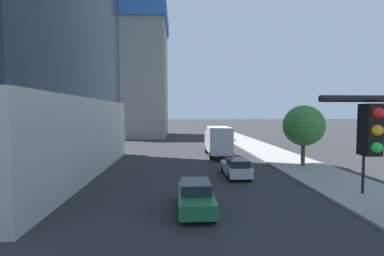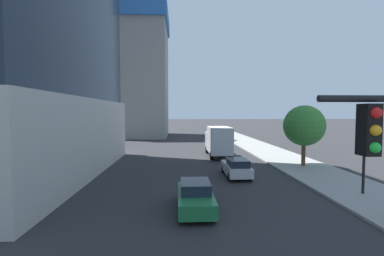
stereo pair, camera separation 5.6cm
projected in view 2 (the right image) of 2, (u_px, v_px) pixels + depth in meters
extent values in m
cube|color=gray|center=(323.00, 176.00, 21.54)|extent=(5.27, 120.00, 0.15)
cube|color=gray|center=(137.00, 75.00, 57.16)|extent=(12.13, 14.85, 25.39)
cube|color=#2D6BB7|center=(137.00, 20.00, 56.52)|extent=(12.86, 15.75, 3.00)
cube|color=red|center=(153.00, 54.00, 52.70)|extent=(0.90, 0.90, 32.29)
cube|color=black|center=(369.00, 130.00, 5.57)|extent=(0.32, 0.36, 1.05)
sphere|color=red|center=(376.00, 113.00, 5.37)|extent=(0.22, 0.22, 0.22)
sphere|color=orange|center=(375.00, 130.00, 5.39)|extent=(0.22, 0.22, 0.22)
sphere|color=green|center=(375.00, 148.00, 5.40)|extent=(0.22, 0.22, 0.22)
cylinder|color=black|center=(364.00, 154.00, 16.44)|extent=(0.16, 0.16, 4.75)
sphere|color=silver|center=(366.00, 111.00, 16.29)|extent=(0.44, 0.44, 0.44)
cylinder|color=brown|center=(303.00, 153.00, 25.14)|extent=(0.36, 0.36, 2.27)
sphere|color=#387F33|center=(304.00, 126.00, 24.99)|extent=(3.68, 3.68, 3.68)
cube|color=#1E6638|center=(195.00, 199.00, 14.09)|extent=(1.76, 4.29, 0.69)
cube|color=#19212D|center=(195.00, 187.00, 14.12)|extent=(1.48, 2.03, 0.54)
cylinder|color=black|center=(180.00, 196.00, 15.53)|extent=(0.22, 0.60, 0.60)
cylinder|color=black|center=(207.00, 196.00, 15.60)|extent=(0.22, 0.60, 0.60)
cylinder|color=black|center=(180.00, 215.00, 12.62)|extent=(0.22, 0.60, 0.60)
cylinder|color=black|center=(214.00, 215.00, 12.69)|extent=(0.22, 0.60, 0.60)
cube|color=#B7B7BC|center=(236.00, 169.00, 21.60)|extent=(1.71, 4.32, 0.68)
cube|color=#19212D|center=(238.00, 163.00, 20.90)|extent=(1.44, 2.13, 0.53)
cylinder|color=black|center=(223.00, 169.00, 23.04)|extent=(0.22, 0.63, 0.63)
cylinder|color=black|center=(241.00, 168.00, 23.11)|extent=(0.22, 0.63, 0.63)
cylinder|color=black|center=(230.00, 177.00, 20.11)|extent=(0.22, 0.63, 0.63)
cylinder|color=black|center=(250.00, 176.00, 20.19)|extent=(0.22, 0.63, 0.63)
cube|color=silver|center=(215.00, 140.00, 33.78)|extent=(2.30, 1.90, 2.04)
cube|color=silver|center=(219.00, 140.00, 30.31)|extent=(2.30, 4.73, 2.83)
cylinder|color=black|center=(207.00, 149.00, 33.80)|extent=(0.30, 0.92, 0.92)
cylinder|color=black|center=(223.00, 149.00, 33.90)|extent=(0.30, 0.92, 0.92)
cylinder|color=black|center=(211.00, 155.00, 29.16)|extent=(0.30, 0.92, 0.92)
cylinder|color=black|center=(230.00, 155.00, 29.26)|extent=(0.30, 0.92, 0.92)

